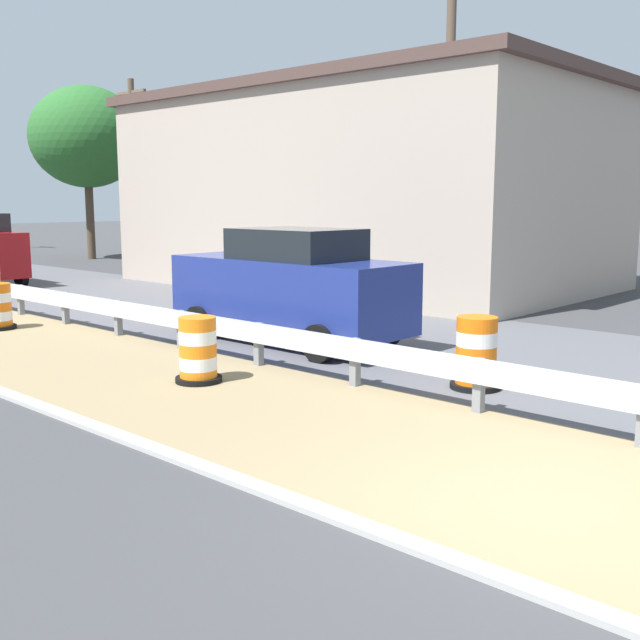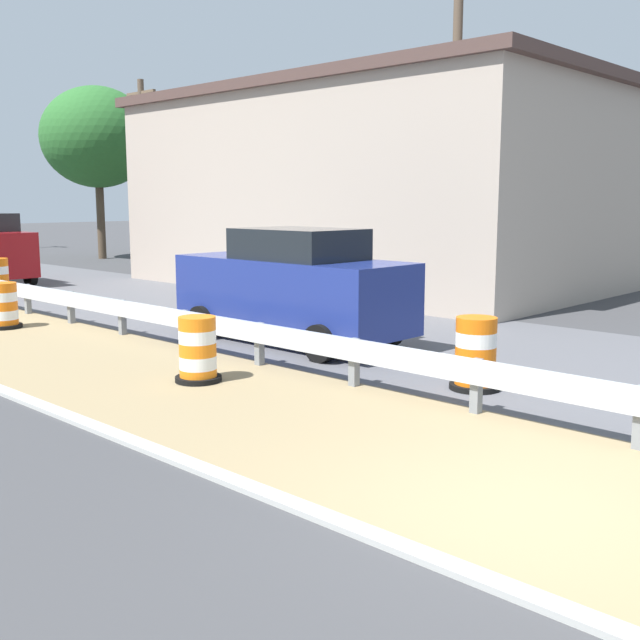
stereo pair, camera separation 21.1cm
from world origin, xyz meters
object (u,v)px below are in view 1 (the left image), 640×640
at_px(utility_pole_near, 449,122).
at_px(traffic_barrel_close, 198,353).
at_px(traffic_barrel_nearest, 476,356).
at_px(car_trailing_far_lane, 290,286).
at_px(utility_pole_mid, 134,171).

bearing_deg(utility_pole_near, traffic_barrel_close, -167.43).
xyz_separation_m(traffic_barrel_nearest, car_trailing_far_lane, (0.68, 4.38, 0.61)).
xyz_separation_m(traffic_barrel_nearest, traffic_barrel_close, (-2.42, 3.23, -0.03)).
relative_size(car_trailing_far_lane, utility_pole_mid, 0.66).
relative_size(traffic_barrel_close, car_trailing_far_lane, 0.20).
distance_m(car_trailing_far_lane, utility_pole_mid, 17.44).
distance_m(traffic_barrel_close, utility_pole_mid, 19.99).
bearing_deg(utility_pole_near, traffic_barrel_nearest, -144.28).
height_order(traffic_barrel_close, utility_pole_mid, utility_pole_mid).
bearing_deg(car_trailing_far_lane, traffic_barrel_close, 110.36).
relative_size(car_trailing_far_lane, utility_pole_near, 0.54).
xyz_separation_m(traffic_barrel_nearest, utility_pole_mid, (7.94, 20.00, 3.30)).
distance_m(traffic_barrel_nearest, utility_pole_near, 10.25).
bearing_deg(traffic_barrel_nearest, utility_pole_mid, 68.36).
bearing_deg(traffic_barrel_nearest, car_trailing_far_lane, 81.12).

